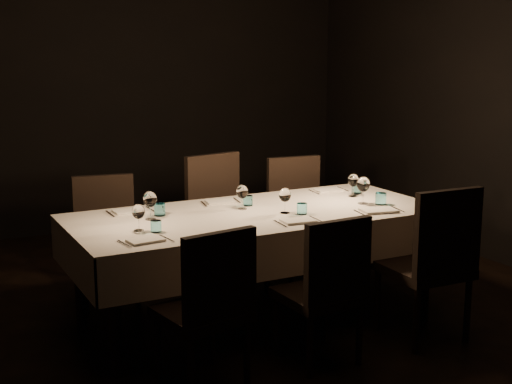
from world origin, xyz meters
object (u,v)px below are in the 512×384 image
chair_near_center (327,284)px  chair_far_left (106,233)px  dining_table (256,223)px  chair_near_left (209,301)px  chair_far_right (299,211)px  chair_far_center (223,216)px  chair_near_right (433,258)px

chair_near_center → chair_far_left: size_ratio=0.98×
chair_far_left → dining_table: bearing=-36.1°
dining_table → chair_near_left: bearing=-130.8°
chair_near_center → chair_far_right: (0.77, 1.61, 0.03)m
chair_near_center → chair_far_left: chair_far_left is taller
chair_far_center → chair_near_right: bearing=-78.0°
dining_table → chair_far_left: chair_far_left is taller
dining_table → chair_near_center: size_ratio=2.77×
chair_near_center → chair_near_right: bearing=176.3°
chair_far_left → chair_far_right: chair_far_right is taller
chair_near_center → chair_near_right: (0.79, -0.01, 0.05)m
dining_table → chair_near_left: (-0.71, -0.82, -0.18)m
chair_far_left → chair_far_center: (0.91, -0.08, 0.05)m
dining_table → chair_near_center: (0.02, -0.86, -0.18)m
dining_table → chair_far_left: size_ratio=2.71×
chair_near_right → chair_far_right: 1.62m
chair_near_center → chair_far_center: size_ratio=0.88×
chair_near_center → chair_far_right: chair_far_right is taller
dining_table → chair_near_left: 1.10m
chair_far_right → chair_far_center: bearing=-174.7°
chair_far_left → chair_far_right: size_ratio=0.96×
chair_near_left → chair_near_center: 0.73m
chair_near_center → chair_near_left: bearing=-5.8°
chair_far_right → chair_far_left: bearing=-177.2°
chair_near_left → chair_far_left: (-0.10, 1.67, 0.01)m
chair_near_left → chair_far_left: bearing=-95.5°
chair_near_left → chair_near_center: (0.73, -0.04, -0.00)m
chair_near_center → chair_far_center: 1.62m
chair_near_right → chair_far_center: 1.77m
chair_far_left → chair_far_center: 0.91m
chair_near_right → chair_far_center: chair_far_center is taller
dining_table → chair_far_left: 1.18m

